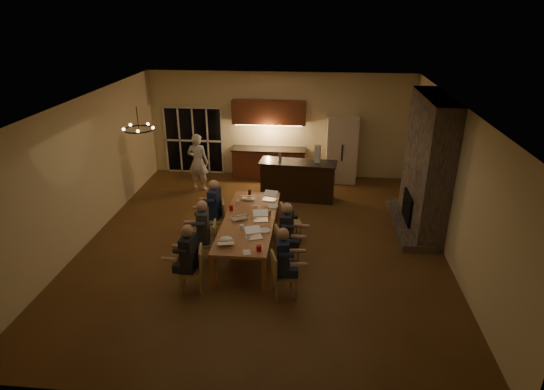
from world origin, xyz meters
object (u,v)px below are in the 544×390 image
(bar_blender, at_px, (317,154))
(laptop_d, at_px, (261,216))
(chair_left_mid, at_px, (206,242))
(mug_back, at_px, (238,202))
(person_left_mid, at_px, (204,231))
(person_right_mid, at_px, (287,234))
(redcup_near, at_px, (259,248))
(chair_right_far, at_px, (291,222))
(can_right, at_px, (269,213))
(plate_near, at_px, (265,230))
(laptop_e, at_px, (248,194))
(can_silver, at_px, (249,231))
(refrigerator, at_px, (342,149))
(chandelier, at_px, (139,129))
(laptop_f, at_px, (270,195))
(laptop_a, at_px, (226,238))
(person_left_far, at_px, (215,208))
(laptop_c, at_px, (239,214))
(mug_front, at_px, (242,227))
(chair_left_near, at_px, (191,269))
(bar_bottle, at_px, (280,156))
(chair_left_far, at_px, (215,220))
(chair_right_near, at_px, (284,274))
(plate_far, at_px, (273,206))
(chair_right_mid, at_px, (287,247))
(dining_table, at_px, (249,235))
(person_left_near, at_px, (189,258))
(redcup_mid, at_px, (231,208))
(laptop_b, at_px, (254,233))
(standing_person, at_px, (198,162))
(person_right_near, at_px, (283,262))
(bar_island, at_px, (298,180))
(can_cola, at_px, (250,192))

(bar_blender, bearing_deg, laptop_d, -102.07)
(chair_left_mid, xyz_separation_m, mug_back, (0.48, 1.31, 0.36))
(person_left_mid, bearing_deg, person_right_mid, 83.66)
(chair_left_mid, xyz_separation_m, person_left_mid, (-0.04, 0.03, 0.24))
(redcup_near, bearing_deg, chair_right_far, 75.02)
(can_right, distance_m, plate_near, 0.74)
(laptop_e, bearing_deg, can_silver, 103.96)
(refrigerator, distance_m, chandelier, 6.59)
(person_right_mid, bearing_deg, laptop_d, 59.56)
(laptop_f, xyz_separation_m, can_right, (0.08, -0.84, -0.05))
(laptop_a, bearing_deg, bar_blender, -122.29)
(person_left_mid, height_order, person_left_far, same)
(laptop_c, height_order, mug_front, laptop_c)
(chair_left_near, height_order, bar_bottle, bar_bottle)
(chair_left_far, xyz_separation_m, mug_front, (0.79, -0.99, 0.36))
(chair_right_near, distance_m, laptop_d, 1.75)
(laptop_f, xyz_separation_m, plate_near, (0.06, -1.58, -0.10))
(mug_front, distance_m, plate_far, 1.30)
(chair_right_near, xyz_separation_m, chair_right_mid, (-0.01, 1.03, 0.00))
(dining_table, bearing_deg, laptop_c, 172.69)
(person_left_near, xyz_separation_m, redcup_mid, (0.43, 2.03, 0.12))
(person_left_near, distance_m, redcup_near, 1.31)
(chair_right_near, xyz_separation_m, person_left_mid, (-1.77, 1.09, 0.24))
(can_silver, bearing_deg, laptop_e, 99.00)
(laptop_b, xyz_separation_m, mug_front, (-0.30, 0.33, -0.06))
(standing_person, bearing_deg, chair_left_mid, 112.39)
(laptop_f, bearing_deg, laptop_e, -170.53)
(person_right_near, bearing_deg, bar_island, -6.17)
(chair_left_far, distance_m, mug_front, 1.32)
(person_left_near, distance_m, plate_near, 1.71)
(can_cola, bearing_deg, laptop_f, -27.63)
(mug_front, relative_size, redcup_near, 0.83)
(mug_back, relative_size, plate_far, 0.39)
(person_left_mid, height_order, redcup_mid, person_left_mid)
(person_right_near, xyz_separation_m, person_right_mid, (-0.00, 1.10, 0.00))
(bar_island, xyz_separation_m, mug_back, (-1.29, -2.19, 0.26))
(chair_right_near, height_order, can_right, chair_right_near)
(chair_left_mid, bearing_deg, laptop_c, 125.07)
(standing_person, relative_size, bar_blender, 3.64)
(bar_island, relative_size, chair_right_far, 2.35)
(laptop_c, distance_m, plate_far, 0.97)
(refrigerator, xyz_separation_m, plate_near, (-1.77, -4.95, -0.24))
(chair_right_mid, xyz_separation_m, laptop_a, (-1.17, -0.51, 0.42))
(person_left_near, relative_size, plate_far, 5.32)
(chair_left_mid, xyz_separation_m, redcup_mid, (0.38, 0.96, 0.37))
(can_right, bearing_deg, laptop_f, 95.57)
(laptop_e, distance_m, bar_blender, 2.52)
(person_left_mid, distance_m, laptop_a, 0.83)
(laptop_b, bearing_deg, mug_front, 110.34)
(mug_front, height_order, plate_near, mug_front)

